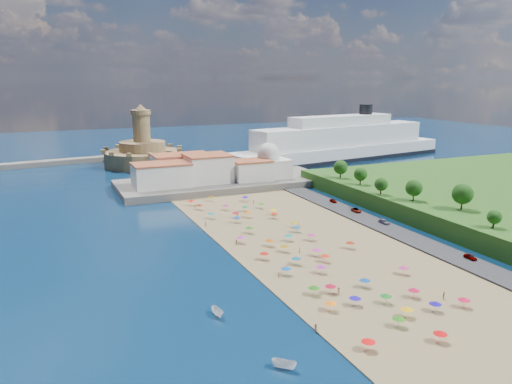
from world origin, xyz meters
name	(u,v)px	position (x,y,z in m)	size (l,w,h in m)	color
ground	(278,237)	(0.00, 0.00, 0.00)	(700.00, 700.00, 0.00)	#071938
terrace	(224,183)	(10.00, 73.00, 1.50)	(90.00, 36.00, 3.00)	#59544C
jetty	(156,173)	(-12.00, 108.00, 1.20)	(18.00, 70.00, 2.40)	#59544C
waterfront_buildings	(194,170)	(-3.05, 73.64, 7.88)	(57.00, 29.00, 11.00)	silver
domed_building	(268,163)	(30.00, 71.00, 8.97)	(16.00, 16.00, 15.00)	silver
fortress	(143,153)	(-12.00, 138.00, 6.68)	(40.00, 40.00, 32.40)	#9F834F
cruise_ship	(341,144)	(94.39, 112.78, 9.10)	(142.29, 43.55, 30.75)	black
beach_parasols	(293,242)	(-1.02, -11.39, 2.15)	(30.32, 116.53, 2.20)	gray
beachgoers	(269,239)	(-4.31, -3.27, 1.11)	(32.38, 96.24, 1.86)	tan
moored_boats	(248,336)	(-30.59, -50.73, 0.82)	(6.77, 25.77, 1.66)	white
parked_cars	(376,218)	(36.00, 1.69, 1.32)	(2.59, 68.23, 1.25)	gray
hillside_trees	(426,191)	(50.37, -4.37, 10.21)	(15.48, 105.56, 8.11)	#382314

